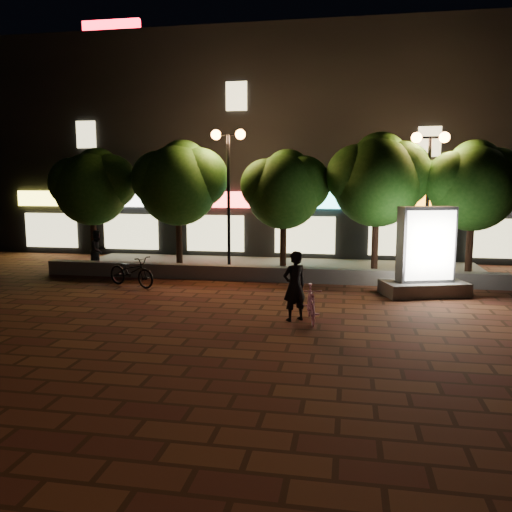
% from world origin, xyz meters
% --- Properties ---
extents(ground, '(80.00, 80.00, 0.00)m').
position_xyz_m(ground, '(0.00, 0.00, 0.00)').
color(ground, brown).
rests_on(ground, ground).
extents(retaining_wall, '(16.00, 0.45, 0.50)m').
position_xyz_m(retaining_wall, '(0.00, 4.00, 0.25)').
color(retaining_wall, slate).
rests_on(retaining_wall, ground).
extents(sidewalk, '(16.00, 5.00, 0.08)m').
position_xyz_m(sidewalk, '(0.00, 6.50, 0.04)').
color(sidewalk, slate).
rests_on(sidewalk, ground).
extents(building_block, '(28.00, 8.12, 11.30)m').
position_xyz_m(building_block, '(-0.01, 12.99, 5.00)').
color(building_block, black).
rests_on(building_block, ground).
extents(tree_far_left, '(3.36, 2.80, 4.63)m').
position_xyz_m(tree_far_left, '(-6.95, 5.46, 3.29)').
color(tree_far_left, black).
rests_on(tree_far_left, sidewalk).
extents(tree_left, '(3.60, 3.00, 4.89)m').
position_xyz_m(tree_left, '(-3.45, 5.46, 3.44)').
color(tree_left, black).
rests_on(tree_left, sidewalk).
extents(tree_mid, '(3.24, 2.70, 4.50)m').
position_xyz_m(tree_mid, '(0.55, 5.46, 3.22)').
color(tree_mid, black).
rests_on(tree_mid, sidewalk).
extents(tree_right, '(3.72, 3.10, 5.07)m').
position_xyz_m(tree_right, '(3.86, 5.46, 3.57)').
color(tree_right, black).
rests_on(tree_right, sidewalk).
extents(tree_far_right, '(3.48, 2.90, 4.76)m').
position_xyz_m(tree_far_right, '(7.05, 5.46, 3.37)').
color(tree_far_right, black).
rests_on(tree_far_right, sidewalk).
extents(street_lamp_left, '(1.26, 0.36, 5.18)m').
position_xyz_m(street_lamp_left, '(-1.50, 5.20, 4.03)').
color(street_lamp_left, black).
rests_on(street_lamp_left, sidewalk).
extents(street_lamp_right, '(1.26, 0.36, 4.98)m').
position_xyz_m(street_lamp_right, '(5.50, 5.20, 3.89)').
color(street_lamp_right, black).
rests_on(street_lamp_right, sidewalk).
extents(ad_kiosk, '(2.74, 1.94, 2.68)m').
position_xyz_m(ad_kiosk, '(5.16, 2.67, 1.08)').
color(ad_kiosk, slate).
rests_on(ad_kiosk, ground).
extents(scooter_pink, '(0.69, 1.58, 0.92)m').
position_xyz_m(scooter_pink, '(2.00, -0.99, 0.46)').
color(scooter_pink, '#EB91CA').
rests_on(scooter_pink, ground).
extents(rider, '(0.76, 0.72, 1.75)m').
position_xyz_m(rider, '(1.58, -0.91, 0.87)').
color(rider, black).
rests_on(rider, ground).
extents(scooter_parked, '(2.04, 1.35, 1.01)m').
position_xyz_m(scooter_parked, '(-4.10, 2.30, 0.51)').
color(scooter_parked, black).
rests_on(scooter_parked, ground).
extents(pedestrian, '(0.79, 0.88, 1.51)m').
position_xyz_m(pedestrian, '(-6.41, 4.56, 0.84)').
color(pedestrian, black).
rests_on(pedestrian, sidewalk).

